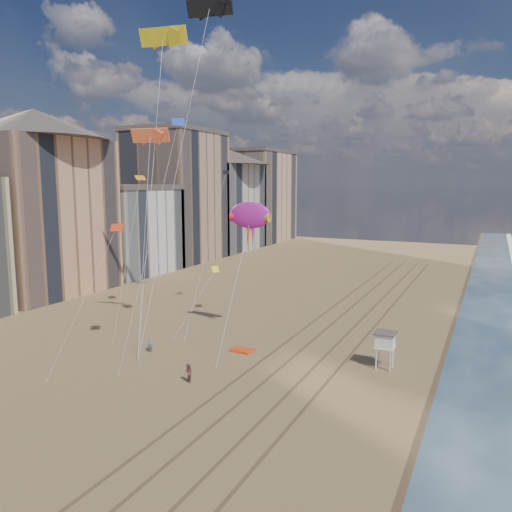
% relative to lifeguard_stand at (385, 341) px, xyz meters
% --- Properties ---
extents(ground, '(260.00, 260.00, 0.00)m').
position_rel_lifeguard_stand_xyz_m(ground, '(-10.04, -23.95, -2.71)').
color(ground, brown).
rests_on(ground, ground).
extents(wet_sand, '(260.00, 260.00, 0.00)m').
position_rel_lifeguard_stand_xyz_m(wet_sand, '(8.96, 16.05, -2.71)').
color(wet_sand, '#42301E').
rests_on(wet_sand, ground).
extents(tracks, '(7.68, 120.00, 0.01)m').
position_rel_lifeguard_stand_xyz_m(tracks, '(-7.49, 6.05, -2.70)').
color(tracks, brown).
rests_on(tracks, ground).
extents(buildings, '(34.72, 131.35, 29.00)m').
position_rel_lifeguard_stand_xyz_m(buildings, '(-55.77, 41.64, 10.84)').
color(buildings, '#C6B284').
rests_on(buildings, ground).
extents(lifeguard_stand, '(1.95, 1.95, 3.52)m').
position_rel_lifeguard_stand_xyz_m(lifeguard_stand, '(0.00, 0.00, 0.00)').
color(lifeguard_stand, silver).
rests_on(lifeguard_stand, ground).
extents(grounded_kite, '(2.51, 1.72, 0.27)m').
position_rel_lifeguard_stand_xyz_m(grounded_kite, '(-14.18, -1.49, -2.57)').
color(grounded_kite, '#E44113').
rests_on(grounded_kite, ground).
extents(show_kite, '(4.66, 5.21, 16.74)m').
position_rel_lifeguard_stand_xyz_m(show_kite, '(-15.30, 2.64, 11.05)').
color(show_kite, '#A7198C').
rests_on(show_kite, ground).
extents(kite_flyer_a, '(0.64, 0.58, 1.48)m').
position_rel_lifeguard_stand_xyz_m(kite_flyer_a, '(-22.72, -5.67, -1.97)').
color(kite_flyer_a, '#54586C').
rests_on(kite_flyer_a, ground).
extents(kite_flyer_b, '(1.07, 1.01, 1.74)m').
position_rel_lifeguard_stand_xyz_m(kite_flyer_b, '(-14.67, -10.83, -1.84)').
color(kite_flyer_b, brown).
rests_on(kite_flyer_b, ground).
extents(parafoils, '(11.23, 8.06, 15.69)m').
position_rel_lifeguard_stand_xyz_m(parafoils, '(-24.28, 2.61, 29.24)').
color(parafoils, black).
rests_on(parafoils, ground).
extents(small_kites, '(11.87, 19.67, 17.87)m').
position_rel_lifeguard_stand_xyz_m(small_kites, '(-24.13, 0.30, 13.90)').
color(small_kites, yellow).
rests_on(small_kites, ground).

